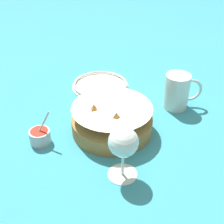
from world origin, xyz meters
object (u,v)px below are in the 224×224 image
Objects in this scene: sauce_cup at (40,136)px; wine_glass at (123,144)px; food_basket at (112,120)px; beer_mug at (177,93)px; side_plate at (100,85)px.

wine_glass reaches higher than sauce_cup.
sauce_cup is 0.26m from wine_glass.
wine_glass reaches higher than food_basket.
beer_mug is at bearing 18.30° from sauce_cup.
food_basket is 2.29× the size of sauce_cup.
food_basket is at bearing 92.74° from wine_glass.
sauce_cup is 0.35m from side_plate.
sauce_cup reaches higher than side_plate.
wine_glass is at bearing -86.90° from side_plate.
wine_glass is at bearing -126.60° from beer_mug.
side_plate is (-0.23, 0.15, -0.04)m from beer_mug.
food_basket is 0.24m from beer_mug.
food_basket is at bearing -154.30° from beer_mug.
sauce_cup is 0.50× the size of side_plate.
side_plate is (-0.02, 0.44, -0.09)m from wine_glass.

